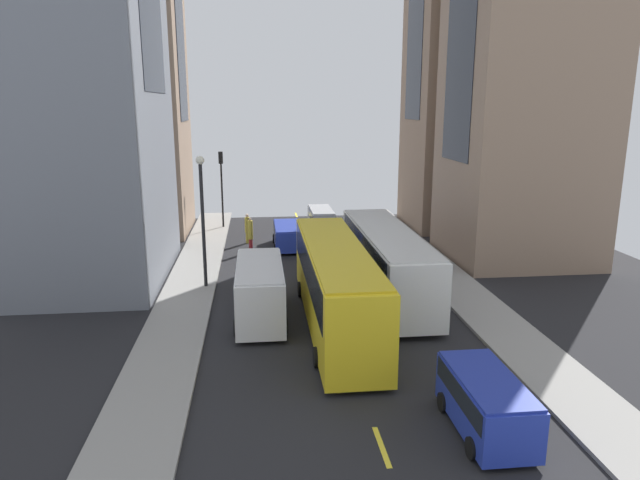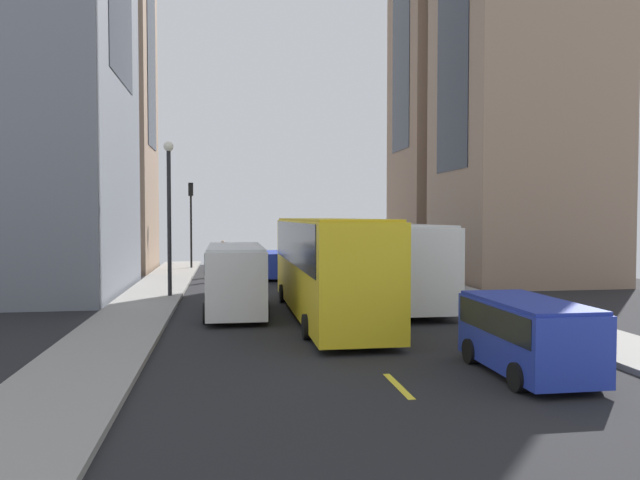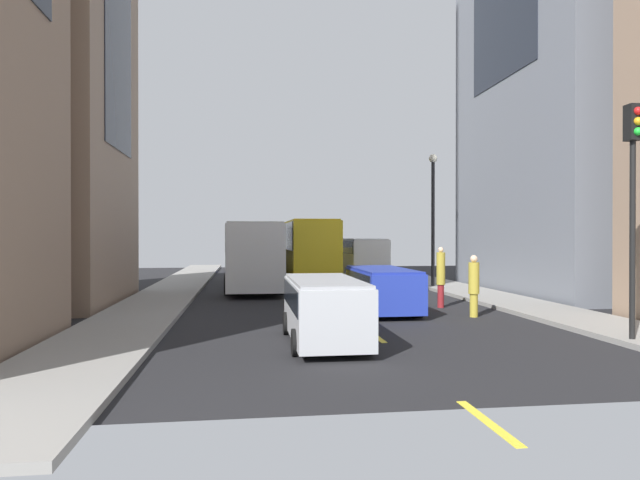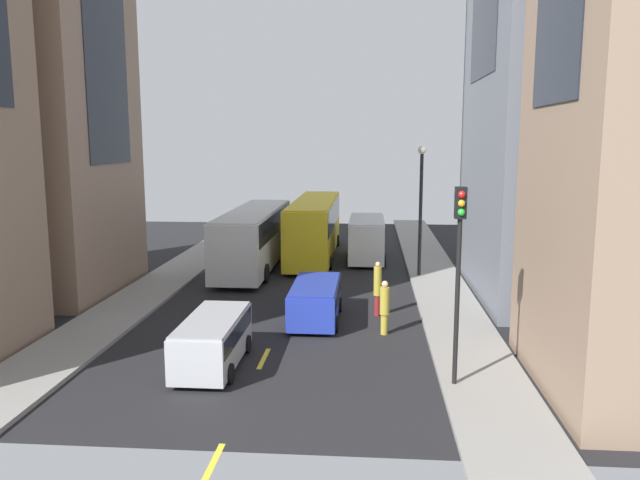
{
  "view_description": "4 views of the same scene",
  "coord_description": "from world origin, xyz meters",
  "px_view_note": "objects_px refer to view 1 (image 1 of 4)",
  "views": [
    {
      "loc": [
        3.33,
        28.07,
        9.49
      ],
      "look_at": [
        0.02,
        -1.77,
        2.31
      ],
      "focal_mm": 31.94,
      "sensor_mm": 36.0,
      "label": 1
    },
    {
      "loc": [
        3.65,
        26.61,
        3.67
      ],
      "look_at": [
        -0.69,
        -1.61,
        2.56
      ],
      "focal_mm": 34.18,
      "sensor_mm": 36.0,
      "label": 2
    },
    {
      "loc": [
        -3.48,
        -28.58,
        2.7
      ],
      "look_at": [
        -0.05,
        -3.23,
        2.54
      ],
      "focal_mm": 30.96,
      "sensor_mm": 36.0,
      "label": 3
    },
    {
      "loc": [
        3.48,
        -33.96,
        7.31
      ],
      "look_at": [
        0.99,
        -2.55,
        2.22
      ],
      "focal_mm": 35.15,
      "sensor_mm": 36.0,
      "label": 4
    }
  ],
  "objects_px": {
    "delivery_van_white": "(260,287)",
    "car_blue_1": "(486,400)",
    "car_blue_0": "(288,234)",
    "traffic_light_near_corner": "(221,175)",
    "city_bus_white": "(387,257)",
    "pedestrian_crossing_near": "(250,234)",
    "car_silver_2": "(321,217)",
    "streetcar_yellow": "(335,279)",
    "pedestrian_crossing_mid": "(247,228)"
  },
  "relations": [
    {
      "from": "streetcar_yellow",
      "to": "delivery_van_white",
      "type": "height_order",
      "value": "streetcar_yellow"
    },
    {
      "from": "delivery_van_white",
      "to": "city_bus_white",
      "type": "bearing_deg",
      "value": -156.78
    },
    {
      "from": "car_blue_0",
      "to": "traffic_light_near_corner",
      "type": "height_order",
      "value": "traffic_light_near_corner"
    },
    {
      "from": "car_blue_0",
      "to": "city_bus_white",
      "type": "bearing_deg",
      "value": 113.04
    },
    {
      "from": "city_bus_white",
      "to": "pedestrian_crossing_near",
      "type": "height_order",
      "value": "city_bus_white"
    },
    {
      "from": "city_bus_white",
      "to": "traffic_light_near_corner",
      "type": "bearing_deg",
      "value": -61.79
    },
    {
      "from": "city_bus_white",
      "to": "car_silver_2",
      "type": "xyz_separation_m",
      "value": [
        1.54,
        -15.76,
        -1.05
      ]
    },
    {
      "from": "city_bus_white",
      "to": "delivery_van_white",
      "type": "xyz_separation_m",
      "value": [
        6.39,
        2.74,
        -0.49
      ]
    },
    {
      "from": "city_bus_white",
      "to": "pedestrian_crossing_near",
      "type": "bearing_deg",
      "value": -53.7
    },
    {
      "from": "pedestrian_crossing_near",
      "to": "delivery_van_white",
      "type": "bearing_deg",
      "value": -71.87
    },
    {
      "from": "car_blue_0",
      "to": "pedestrian_crossing_near",
      "type": "relative_size",
      "value": 2.0
    },
    {
      "from": "delivery_van_white",
      "to": "car_silver_2",
      "type": "xyz_separation_m",
      "value": [
        -4.85,
        -18.51,
        -0.55
      ]
    },
    {
      "from": "city_bus_white",
      "to": "delivery_van_white",
      "type": "distance_m",
      "value": 6.97
    },
    {
      "from": "city_bus_white",
      "to": "traffic_light_near_corner",
      "type": "height_order",
      "value": "traffic_light_near_corner"
    },
    {
      "from": "car_silver_2",
      "to": "pedestrian_crossing_near",
      "type": "xyz_separation_m",
      "value": [
        5.38,
        6.35,
        0.27
      ]
    },
    {
      "from": "streetcar_yellow",
      "to": "car_blue_0",
      "type": "distance_m",
      "value": 14.26
    },
    {
      "from": "city_bus_white",
      "to": "car_blue_0",
      "type": "height_order",
      "value": "city_bus_white"
    },
    {
      "from": "streetcar_yellow",
      "to": "traffic_light_near_corner",
      "type": "distance_m",
      "value": 21.74
    },
    {
      "from": "delivery_van_white",
      "to": "car_silver_2",
      "type": "height_order",
      "value": "delivery_van_white"
    },
    {
      "from": "delivery_van_white",
      "to": "car_blue_0",
      "type": "bearing_deg",
      "value": -98.65
    },
    {
      "from": "car_blue_0",
      "to": "car_silver_2",
      "type": "xyz_separation_m",
      "value": [
        -2.86,
        -5.42,
        0.04
      ]
    },
    {
      "from": "city_bus_white",
      "to": "delivery_van_white",
      "type": "relative_size",
      "value": 2.01
    },
    {
      "from": "streetcar_yellow",
      "to": "delivery_van_white",
      "type": "bearing_deg",
      "value": -18.05
    },
    {
      "from": "streetcar_yellow",
      "to": "car_silver_2",
      "type": "bearing_deg",
      "value": -94.65
    },
    {
      "from": "car_blue_1",
      "to": "pedestrian_crossing_mid",
      "type": "bearing_deg",
      "value": -73.45
    },
    {
      "from": "car_silver_2",
      "to": "pedestrian_crossing_near",
      "type": "bearing_deg",
      "value": 49.72
    },
    {
      "from": "car_silver_2",
      "to": "delivery_van_white",
      "type": "bearing_deg",
      "value": 75.31
    },
    {
      "from": "city_bus_white",
      "to": "car_blue_0",
      "type": "distance_m",
      "value": 11.3
    },
    {
      "from": "delivery_van_white",
      "to": "traffic_light_near_corner",
      "type": "relative_size",
      "value": 1.04
    },
    {
      "from": "streetcar_yellow",
      "to": "pedestrian_crossing_mid",
      "type": "distance_m",
      "value": 16.27
    },
    {
      "from": "pedestrian_crossing_near",
      "to": "traffic_light_near_corner",
      "type": "distance_m",
      "value": 8.43
    },
    {
      "from": "car_blue_1",
      "to": "car_silver_2",
      "type": "height_order",
      "value": "car_blue_1"
    },
    {
      "from": "pedestrian_crossing_mid",
      "to": "traffic_light_near_corner",
      "type": "distance_m",
      "value": 6.26
    },
    {
      "from": "car_blue_1",
      "to": "streetcar_yellow",
      "type": "bearing_deg",
      "value": -69.65
    },
    {
      "from": "city_bus_white",
      "to": "pedestrian_crossing_near",
      "type": "relative_size",
      "value": 5.31
    },
    {
      "from": "delivery_van_white",
      "to": "car_blue_0",
      "type": "distance_m",
      "value": 13.25
    },
    {
      "from": "city_bus_white",
      "to": "traffic_light_near_corner",
      "type": "distance_m",
      "value": 19.41
    },
    {
      "from": "car_blue_0",
      "to": "traffic_light_near_corner",
      "type": "relative_size",
      "value": 0.79
    },
    {
      "from": "car_blue_0",
      "to": "pedestrian_crossing_mid",
      "type": "xyz_separation_m",
      "value": [
        2.75,
        -1.58,
        0.18
      ]
    },
    {
      "from": "streetcar_yellow",
      "to": "pedestrian_crossing_near",
      "type": "xyz_separation_m",
      "value": [
        3.79,
        -13.22,
        -0.89
      ]
    },
    {
      "from": "car_silver_2",
      "to": "traffic_light_near_corner",
      "type": "xyz_separation_m",
      "value": [
        7.58,
        -1.23,
        3.24
      ]
    },
    {
      "from": "delivery_van_white",
      "to": "car_silver_2",
      "type": "relative_size",
      "value": 1.36
    },
    {
      "from": "car_silver_2",
      "to": "pedestrian_crossing_near",
      "type": "height_order",
      "value": "pedestrian_crossing_near"
    },
    {
      "from": "car_blue_1",
      "to": "car_silver_2",
      "type": "distance_m",
      "value": 28.44
    },
    {
      "from": "streetcar_yellow",
      "to": "pedestrian_crossing_near",
      "type": "distance_m",
      "value": 13.78
    },
    {
      "from": "streetcar_yellow",
      "to": "city_bus_white",
      "type": "bearing_deg",
      "value": -129.45
    },
    {
      "from": "delivery_van_white",
      "to": "car_blue_1",
      "type": "relative_size",
      "value": 1.51
    },
    {
      "from": "city_bus_white",
      "to": "pedestrian_crossing_mid",
      "type": "distance_m",
      "value": 13.94
    },
    {
      "from": "car_blue_1",
      "to": "car_silver_2",
      "type": "relative_size",
      "value": 0.9
    },
    {
      "from": "delivery_van_white",
      "to": "traffic_light_near_corner",
      "type": "height_order",
      "value": "traffic_light_near_corner"
    }
  ]
}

